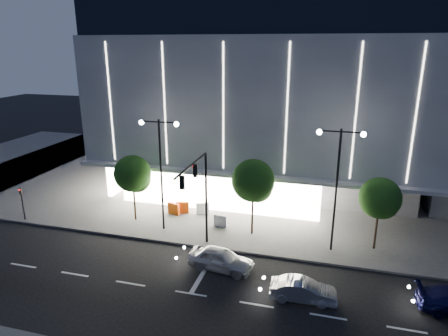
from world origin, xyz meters
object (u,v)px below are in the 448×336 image
object	(u,v)px
street_lamp_east	(338,173)
car_lead	(221,259)
traffic_mast	(199,187)
barrier_c	(174,209)
barrier_b	(203,208)
tree_mid	(253,183)
barrier_d	(221,221)
tree_left	(133,176)
barrier_a	(183,207)
street_lamp_west	(160,159)
tree_right	(380,200)
ped_signal_far	(22,200)
car_second	(303,290)

from	to	relation	value
street_lamp_east	car_lead	xyz separation A→B (m)	(-7.00, -4.38, -5.21)
traffic_mast	barrier_c	size ratio (longest dim) A/B	6.43
barrier_b	tree_mid	bearing A→B (deg)	-52.14
barrier_d	tree_mid	bearing A→B (deg)	-3.29
traffic_mast	tree_mid	bearing A→B (deg)	50.58
tree_left	barrier_a	size ratio (longest dim) A/B	5.20
street_lamp_west	tree_right	size ratio (longest dim) A/B	1.63
street_lamp_east	barrier_b	world-z (taller)	street_lamp_east
barrier_c	ped_signal_far	bearing A→B (deg)	-144.71
car_second	barrier_b	bearing A→B (deg)	40.99
barrier_d	car_lead	bearing A→B (deg)	-66.31
car_lead	barrier_c	distance (m)	9.59
ped_signal_far	barrier_d	size ratio (longest dim) A/B	2.73
tree_right	barrier_c	distance (m)	16.75
barrier_c	barrier_d	size ratio (longest dim) A/B	1.00
barrier_c	tree_mid	bearing A→B (deg)	0.91
barrier_c	barrier_d	distance (m)	4.78
traffic_mast	street_lamp_west	size ratio (longest dim) A/B	0.79
barrier_a	tree_right	bearing A→B (deg)	-21.77
ped_signal_far	tree_right	bearing A→B (deg)	5.14
tree_mid	barrier_c	distance (m)	8.41
tree_right	barrier_d	world-z (taller)	tree_right
barrier_c	tree_left	bearing A→B (deg)	-130.70
car_second	barrier_c	distance (m)	14.97
ped_signal_far	tree_mid	bearing A→B (deg)	7.55
ped_signal_far	barrier_c	size ratio (longest dim) A/B	2.73
street_lamp_west	tree_right	bearing A→B (deg)	3.64
car_lead	traffic_mast	bearing A→B (deg)	56.68
ped_signal_far	barrier_b	size ratio (longest dim) A/B	2.73
car_lead	barrier_d	xyz separation A→B (m)	(-1.70, 5.93, -0.09)
barrier_a	barrier_d	world-z (taller)	same
car_lead	barrier_b	xyz separation A→B (m)	(-3.91, 7.97, -0.09)
car_lead	car_second	bearing A→B (deg)	-102.18
street_lamp_west	car_second	world-z (taller)	street_lamp_west
car_second	barrier_a	distance (m)	14.76
ped_signal_far	tree_right	distance (m)	28.21
barrier_b	barrier_a	bearing A→B (deg)	164.19
barrier_c	street_lamp_west	bearing A→B (deg)	-68.93
tree_mid	barrier_d	bearing A→B (deg)	169.07
barrier_a	barrier_b	bearing A→B (deg)	-4.59
tree_right	street_lamp_east	bearing A→B (deg)	-161.37
street_lamp_east	ped_signal_far	size ratio (longest dim) A/B	3.00
street_lamp_west	street_lamp_east	xyz separation A→B (m)	(13.00, 0.00, 0.00)
street_lamp_west	ped_signal_far	size ratio (longest dim) A/B	3.00
ped_signal_far	car_lead	world-z (taller)	ped_signal_far
car_second	barrier_d	size ratio (longest dim) A/B	3.49
ped_signal_far	barrier_a	distance (m)	13.31
tree_left	barrier_d	distance (m)	8.04
barrier_b	barrier_c	xyz separation A→B (m)	(-2.40, -0.74, 0.00)
tree_right	barrier_a	xyz separation A→B (m)	(-15.68, 2.29, -3.23)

